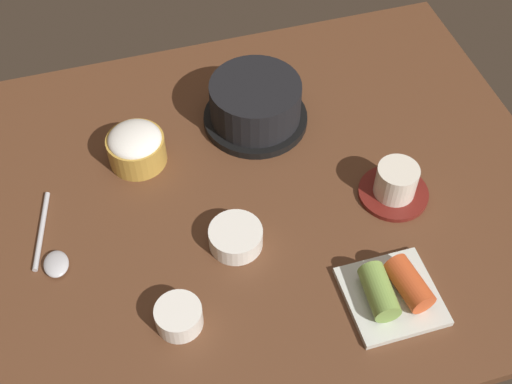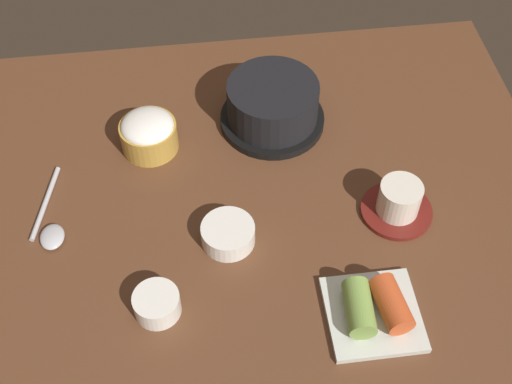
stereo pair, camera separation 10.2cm
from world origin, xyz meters
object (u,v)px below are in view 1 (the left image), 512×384
stone_pot (255,104)px  spoon (52,254)px  rice_bowl (136,146)px  tea_cup_with_saucer (395,184)px  kimchi_plate (393,291)px  side_bowl_near (179,316)px  banchan_cup_center (236,237)px

stone_pot → spoon: (-36.26, -18.06, -3.51)cm
stone_pot → rice_bowl: stone_pot is taller
rice_bowl → tea_cup_with_saucer: bearing=-26.5°
tea_cup_with_saucer → stone_pot: bearing=126.9°
tea_cup_with_saucer → spoon: bearing=176.2°
tea_cup_with_saucer → kimchi_plate: tea_cup_with_saucer is taller
tea_cup_with_saucer → side_bowl_near: size_ratio=1.69×
side_bowl_near → rice_bowl: bearing=90.2°
stone_pot → rice_bowl: (-20.82, -3.11, -0.78)cm
rice_bowl → tea_cup_with_saucer: 41.32cm
stone_pot → spoon: 40.66cm
side_bowl_near → spoon: side_bowl_near is taller
banchan_cup_center → side_bowl_near: (-10.78, -10.41, 0.14)cm
tea_cup_with_saucer → kimchi_plate: (-7.72, -16.97, -0.76)cm
kimchi_plate → side_bowl_near: 29.50cm
stone_pot → kimchi_plate: stone_pot is taller
rice_bowl → side_bowl_near: (0.12, -30.81, -1.48)cm
stone_pot → banchan_cup_center: size_ratio=2.22×
spoon → tea_cup_with_saucer: bearing=-3.8°
rice_bowl → spoon: rice_bowl is taller
tea_cup_with_saucer → spoon: size_ratio=0.68×
kimchi_plate → side_bowl_near: (-29.14, 4.59, 0.01)cm
banchan_cup_center → kimchi_plate: 23.71cm
stone_pot → side_bowl_near: bearing=-121.4°
kimchi_plate → spoon: 49.17cm
stone_pot → spoon: stone_pot is taller
stone_pot → side_bowl_near: (-20.70, -33.92, -2.27)cm
kimchi_plate → side_bowl_near: bearing=171.0°
rice_bowl → banchan_cup_center: 23.19cm
tea_cup_with_saucer → banchan_cup_center: size_ratio=1.37×
rice_bowl → tea_cup_with_saucer: size_ratio=0.85×
side_bowl_near → kimchi_plate: bearing=-9.0°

